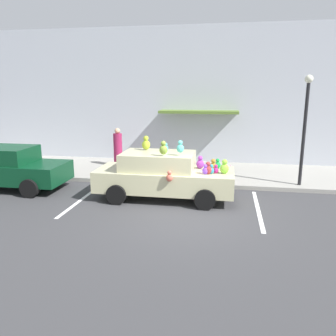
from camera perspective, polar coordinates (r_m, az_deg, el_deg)
ground_plane at (r=9.73m, az=3.22°, el=-8.27°), size 60.00×60.00×0.00m
sidewalk at (r=14.46m, az=5.61°, el=-0.80°), size 24.00×4.00×0.15m
storefront_building at (r=16.18m, az=6.47°, el=11.83°), size 24.00×1.25×6.40m
parking_stripe_front at (r=10.66m, az=15.00°, el=-6.75°), size 0.12×3.60×0.01m
parking_stripe_rear at (r=11.59m, az=-14.30°, el=-5.08°), size 0.12×3.60×0.01m
plush_covered_car at (r=11.09m, az=-0.76°, el=-1.17°), size 4.50×2.00×2.04m
parked_sedan_behind at (r=13.53m, az=-25.51°, el=0.09°), size 4.19×1.94×1.54m
teddy_bear_on_sidewalk at (r=13.07m, az=10.16°, el=-0.87°), size 0.31×0.26×0.60m
street_lamp_post at (r=12.82m, az=22.24°, el=7.65°), size 0.28×0.28×3.89m
pedestrian_near_shopfront at (r=15.37m, az=-8.48°, el=3.26°), size 0.39×0.39×1.72m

